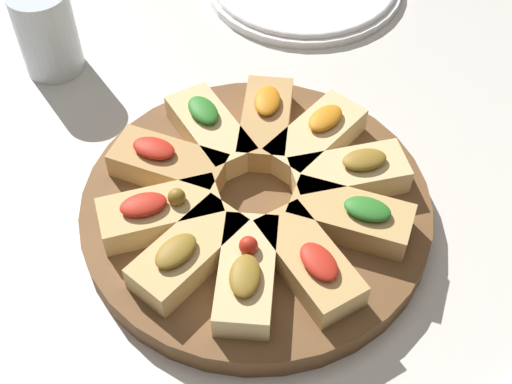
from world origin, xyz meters
The scene contains 13 objects.
ground_plane centered at (0.00, 0.00, 0.00)m, with size 3.00×3.00×0.00m, color silver.
serving_board centered at (0.00, 0.00, 0.01)m, with size 0.32×0.32×0.02m, color brown.
focaccia_slice_0 centered at (0.08, -0.03, 0.04)m, with size 0.11×0.07×0.04m.
focaccia_slice_1 centered at (0.08, 0.03, 0.04)m, with size 0.11×0.08×0.04m.
focaccia_slice_2 centered at (0.05, 0.07, 0.04)m, with size 0.10×0.11×0.04m.
focaccia_slice_3 centered at (0.00, 0.09, 0.04)m, with size 0.05×0.11×0.04m.
focaccia_slice_4 centered at (-0.05, 0.07, 0.04)m, with size 0.10×0.11×0.04m.
focaccia_slice_5 centered at (-0.09, 0.02, 0.04)m, with size 0.11×0.07×0.04m.
focaccia_slice_6 centered at (-0.08, -0.03, 0.04)m, with size 0.11×0.08×0.04m.
focaccia_slice_7 centered at (-0.05, -0.07, 0.04)m, with size 0.10×0.11×0.04m.
focaccia_slice_8 centered at (0.00, -0.09, 0.04)m, with size 0.05×0.11×0.04m.
focaccia_slice_9 centered at (0.06, -0.07, 0.04)m, with size 0.10×0.11×0.04m.
water_glass centered at (-0.09, 0.30, 0.05)m, with size 0.06×0.06×0.10m, color silver.
Camera 1 is at (-0.20, -0.35, 0.53)m, focal length 50.00 mm.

